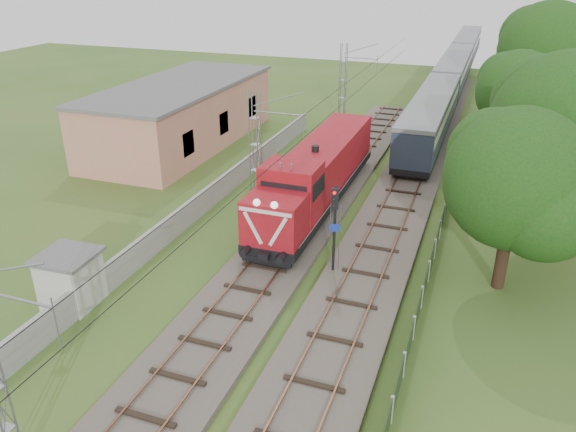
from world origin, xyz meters
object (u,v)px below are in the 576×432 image
at_px(locomotive, 317,174).
at_px(relay_hut, 71,279).
at_px(coach_rake, 454,69).
at_px(signal_post, 335,216).

relative_size(locomotive, relay_hut, 6.68).
distance_m(coach_rake, relay_hut, 55.03).
distance_m(locomotive, signal_post, 8.67).
xyz_separation_m(coach_rake, signal_post, (-1.66, -47.03, 0.89)).
xyz_separation_m(signal_post, relay_hut, (-10.74, -6.57, -2.05)).
bearing_deg(relay_hut, coach_rake, 76.98).
height_order(locomotive, signal_post, locomotive).
relative_size(coach_rake, signal_post, 13.52).
bearing_deg(signal_post, locomotive, 112.85).
height_order(coach_rake, signal_post, signal_post).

